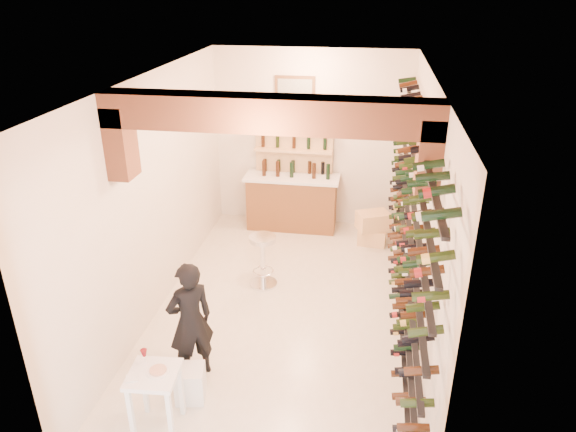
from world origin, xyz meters
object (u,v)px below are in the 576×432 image
object	(u,v)px
back_counter	(292,201)
crate_lower	(372,236)
chrome_barstool	(263,257)
person	(190,321)
tasting_table	(154,383)
wine_rack	(405,216)
white_stool	(190,383)

from	to	relation	value
back_counter	crate_lower	world-z (taller)	back_counter
chrome_barstool	back_counter	bearing A→B (deg)	86.56
crate_lower	person	bearing A→B (deg)	-118.70
person	crate_lower	size ratio (longest dim) A/B	3.12
tasting_table	chrome_barstool	distance (m)	2.96
person	chrome_barstool	bearing A→B (deg)	-142.18
wine_rack	tasting_table	xyz separation A→B (m)	(-2.47, -2.33, -0.97)
wine_rack	white_stool	world-z (taller)	wine_rack
crate_lower	wine_rack	bearing A→B (deg)	-81.07
back_counter	tasting_table	world-z (taller)	back_counter
back_counter	white_stool	distance (m)	4.56
back_counter	white_stool	world-z (taller)	back_counter
wine_rack	white_stool	size ratio (longest dim) A/B	14.56
person	chrome_barstool	size ratio (longest dim) A/B	1.82
wine_rack	chrome_barstool	size ratio (longest dim) A/B	7.00
white_stool	crate_lower	distance (m)	4.51
tasting_table	person	size ratio (longest dim) A/B	0.58
back_counter	person	world-z (taller)	person
wine_rack	back_counter	size ratio (longest dim) A/B	3.35
back_counter	tasting_table	bearing A→B (deg)	-97.31
white_stool	chrome_barstool	bearing A→B (deg)	82.57
wine_rack	back_counter	world-z (taller)	wine_rack
white_stool	wine_rack	bearing A→B (deg)	39.49
back_counter	person	size ratio (longest dim) A/B	1.15
wine_rack	white_stool	bearing A→B (deg)	-140.51
person	chrome_barstool	distance (m)	2.12
wine_rack	person	bearing A→B (deg)	-147.84
white_stool	chrome_barstool	size ratio (longest dim) A/B	0.48
back_counter	chrome_barstool	bearing A→B (deg)	-93.44
person	chrome_barstool	xyz separation A→B (m)	(0.41, 2.07, -0.27)
tasting_table	chrome_barstool	xyz separation A→B (m)	(0.51, 2.91, -0.11)
tasting_table	chrome_barstool	world-z (taller)	tasting_table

